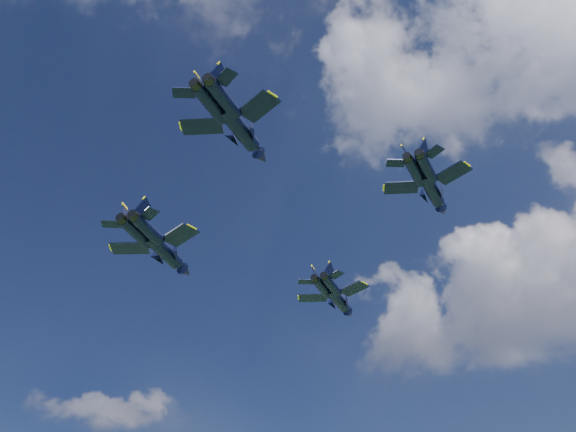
# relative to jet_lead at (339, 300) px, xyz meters

# --- Properties ---
(jet_lead) EXTENTS (11.58, 15.18, 3.59)m
(jet_lead) POSITION_rel_jet_lead_xyz_m (0.00, 0.00, 0.00)
(jet_lead) COLOR black
(jet_left) EXTENTS (13.88, 18.29, 4.32)m
(jet_left) POSITION_rel_jet_lead_xyz_m (-13.80, -25.22, 0.46)
(jet_left) COLOR black
(jet_right) EXTENTS (11.37, 14.81, 3.51)m
(jet_right) POSITION_rel_jet_lead_xyz_m (23.79, -16.95, 0.66)
(jet_right) COLOR black
(jet_slot) EXTENTS (12.67, 16.51, 3.91)m
(jet_slot) POSITION_rel_jet_lead_xyz_m (9.67, -38.65, 1.65)
(jet_slot) COLOR black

